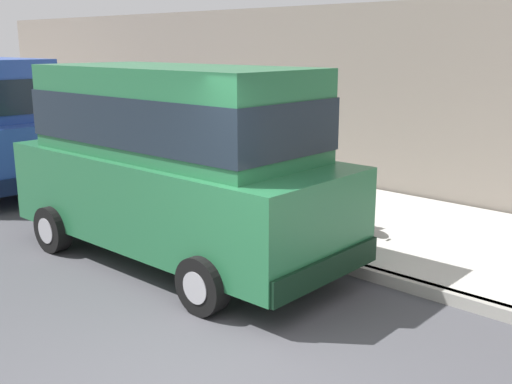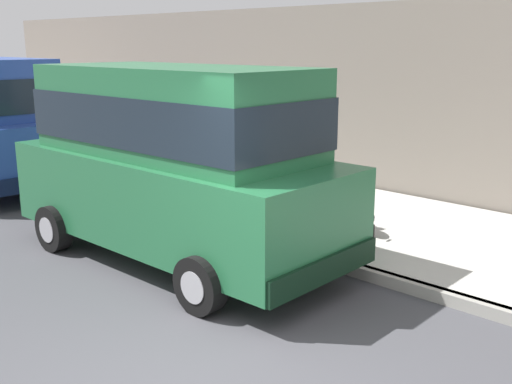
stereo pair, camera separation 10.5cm
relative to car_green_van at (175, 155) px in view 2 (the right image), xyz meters
name	(u,v)px [view 2 (the right image)]	position (x,y,z in m)	size (l,w,h in m)	color
curb	(404,284)	(1.12, -2.75, -1.32)	(0.16, 64.00, 0.14)	gray
sidewalk	(472,248)	(2.92, -2.75, -1.32)	(3.60, 64.00, 0.14)	#B7B5AD
car_green_van	(175,155)	(0.00, 0.00, 0.00)	(2.21, 4.94, 2.52)	#23663D
dog_black	(365,214)	(2.28, -1.42, -0.97)	(0.51, 0.62, 0.49)	black
building_facade	(248,91)	(5.02, 3.60, 0.36)	(0.50, 20.00, 3.51)	slate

